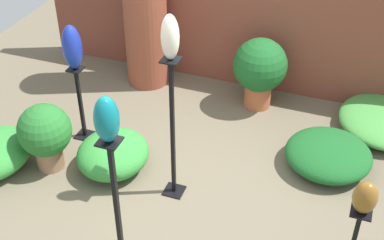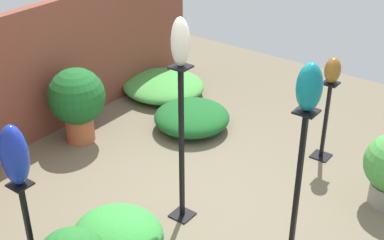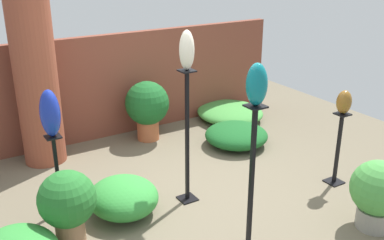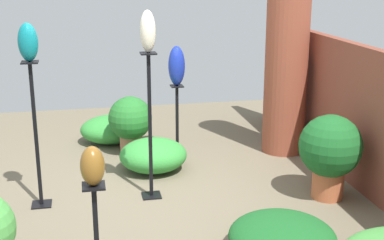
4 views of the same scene
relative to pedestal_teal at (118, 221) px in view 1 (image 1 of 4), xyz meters
The scene contains 13 objects.
ground_plane 1.38m from the pedestal_teal, 83.76° to the left, with size 8.00×8.00×0.00m, color #6B604C.
brick_wall_back 3.45m from the pedestal_teal, 87.84° to the left, with size 5.60×0.12×1.57m, color brown.
pedestal_teal is the anchor object (origin of this frame).
pedestal_cobalt 2.14m from the pedestal_teal, 128.45° to the left, with size 0.20×0.20×0.91m.
pedestal_ivory 1.14m from the pedestal_teal, 89.59° to the left, with size 0.20×0.20×1.55m.
art_vase_teal 0.99m from the pedestal_teal, behind, with size 0.18×0.19×0.37m, color #0F727A.
art_vase_bronze 1.89m from the pedestal_teal, 16.53° to the left, with size 0.18×0.17×0.28m, color brown.
art_vase_cobalt 2.17m from the pedestal_teal, 128.45° to the left, with size 0.21×0.21×0.51m, color #192D9E.
art_vase_ivory 1.56m from the pedestal_teal, 89.59° to the left, with size 0.16×0.16×0.42m, color beige.
potted_plant_near_pillar 1.77m from the pedestal_teal, 142.83° to the left, with size 0.57×0.57×0.77m.
potted_plant_mid_right 3.01m from the pedestal_teal, 82.14° to the left, with size 0.66×0.66×0.91m.
foliage_bed_east 2.58m from the pedestal_teal, 55.77° to the left, with size 0.93×0.92×0.31m, color #195923.
foliage_bed_rear 1.55m from the pedestal_teal, 120.21° to the left, with size 0.76×0.81×0.39m, color #338C38.
Camera 1 is at (1.43, -3.76, 3.82)m, focal length 50.00 mm.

